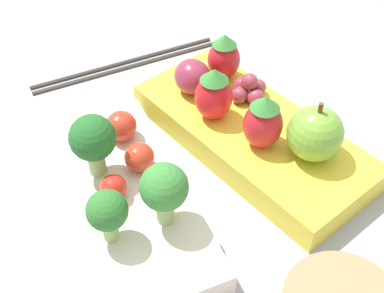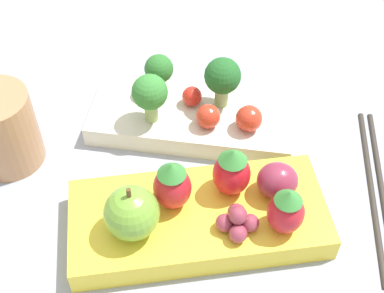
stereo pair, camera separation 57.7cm
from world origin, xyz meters
The scene contains 16 objects.
ground_plane centered at (0.00, 0.00, 0.00)m, with size 4.00×4.00×0.00m, color #939EB2.
bento_box_savoury centered at (0.00, 0.07, 0.01)m, with size 0.22×0.13×0.02m.
bento_box_fruit centered at (0.01, -0.07, 0.01)m, with size 0.24×0.13×0.03m.
broccoli_floret_0 centered at (-0.04, 0.05, 0.06)m, with size 0.04×0.04×0.06m.
broccoli_floret_1 centered at (0.03, 0.07, 0.06)m, with size 0.04×0.04×0.06m.
broccoli_floret_2 centered at (-0.03, 0.09, 0.05)m, with size 0.03×0.03×0.05m.
cherry_tomato_0 centered at (0.00, 0.07, 0.03)m, with size 0.02×0.02×0.02m.
cherry_tomato_1 centered at (0.02, 0.04, 0.03)m, with size 0.03×0.03×0.03m.
cherry_tomato_2 centered at (0.06, 0.04, 0.04)m, with size 0.03×0.03×0.03m.
apple centered at (-0.05, -0.09, 0.05)m, with size 0.05×0.05×0.06m.
strawberry_0 centered at (0.03, -0.04, 0.05)m, with size 0.03×0.03×0.05m.
strawberry_1 centered at (-0.02, -0.06, 0.05)m, with size 0.03×0.03×0.05m.
strawberry_2 centered at (0.08, -0.08, 0.05)m, with size 0.03×0.03×0.05m.
plum centered at (0.08, -0.05, 0.04)m, with size 0.04×0.03×0.03m.
grape_cluster centered at (0.04, -0.09, 0.04)m, with size 0.04×0.04×0.03m.
chopsticks_pair centered at (0.18, -0.03, 0.00)m, with size 0.04×0.21×0.01m.
Camera 2 is at (0.00, -0.34, 0.41)m, focal length 50.00 mm.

